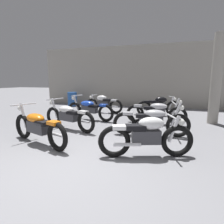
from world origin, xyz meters
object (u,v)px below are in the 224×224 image
Objects in this scene: motorcycle_left_row_1 at (68,116)px; motorcycle_right_row_0 at (147,136)px; motorcycle_left_row_3 at (103,103)px; support_pillar at (216,79)px; motorcycle_right_row_3 at (159,106)px; oil_drum at (72,99)px; motorcycle_left_row_0 at (38,126)px; motorcycle_right_row_2 at (156,112)px; motorcycle_right_row_1 at (151,120)px; motorcycle_left_row_2 at (89,109)px.

motorcycle_right_row_0 is at bearing -27.72° from motorcycle_left_row_1.
motorcycle_left_row_3 is 5.33m from motorcycle_right_row_0.
motorcycle_right_row_3 is (-1.99, 0.90, -1.14)m from support_pillar.
motorcycle_left_row_3 and motorcycle_right_row_3 have the same top height.
motorcycle_right_row_0 reaches higher than oil_drum.
support_pillar reaches higher than motorcycle_left_row_3.
motorcycle_left_row_3 is at bearing 119.71° from motorcycle_right_row_0.
motorcycle_left_row_0 is 5.38m from motorcycle_right_row_3.
support_pillar is 1.52× the size of motorcycle_left_row_1.
motorcycle_right_row_3 is 2.24× the size of oil_drum.
motorcycle_left_row_1 is at bearing 90.31° from motorcycle_left_row_0.
support_pillar reaches higher than motorcycle_right_row_0.
motorcycle_right_row_0 is 3.02m from motorcycle_right_row_2.
motorcycle_left_row_1 is 1.07× the size of motorcycle_left_row_3.
motorcycle_left_row_1 is 2.61m from motorcycle_right_row_1.
motorcycle_left_row_2 and motorcycle_right_row_2 have the same top height.
motorcycle_right_row_2 reaches higher than motorcycle_right_row_3.
motorcycle_right_row_3 is at bearing 33.58° from motorcycle_left_row_2.
motorcycle_left_row_0 reaches higher than motorcycle_right_row_3.
motorcycle_left_row_0 is 1.10× the size of motorcycle_right_row_0.
motorcycle_left_row_0 is 2.65m from motorcycle_right_row_0.
motorcycle_left_row_2 is at bearing -178.08° from motorcycle_right_row_2.
motorcycle_left_row_2 is at bearing 150.84° from motorcycle_right_row_1.
oil_drum is at bearing 148.61° from motorcycle_left_row_3.
support_pillar is at bearing 20.27° from motorcycle_right_row_2.
motorcycle_left_row_1 reaches higher than motorcycle_left_row_3.
motorcycle_left_row_2 is at bearing -169.82° from support_pillar.
motorcycle_left_row_2 and motorcycle_right_row_1 have the same top height.
motorcycle_left_row_3 is (-4.61, 0.88, -1.14)m from support_pillar.
motorcycle_left_row_1 is at bearing -129.04° from motorcycle_right_row_3.
motorcycle_left_row_2 reaches higher than motorcycle_right_row_0.
motorcycle_right_row_3 is (2.60, 1.73, 0.01)m from motorcycle_left_row_2.
support_pillar is 1.68× the size of motorcycle_right_row_0.
support_pillar is 2.42m from motorcycle_right_row_2.
motorcycle_left_row_3 is 0.91× the size of motorcycle_right_row_2.
motorcycle_right_row_2 is at bearing 31.55° from motorcycle_left_row_1.
motorcycle_right_row_1 is 1.14× the size of motorcycle_right_row_3.
motorcycle_left_row_3 reaches higher than oil_drum.
motorcycle_left_row_2 is 1.70m from motorcycle_left_row_3.
motorcycle_right_row_3 is at bearing 90.22° from motorcycle_right_row_0.
motorcycle_left_row_0 is 2.45× the size of oil_drum.
motorcycle_right_row_2 is (-2.00, -0.74, -1.15)m from support_pillar.
oil_drum is (-5.24, 1.57, -0.03)m from motorcycle_right_row_3.
motorcycle_right_row_3 is at bearing 89.44° from motorcycle_right_row_1.
motorcycle_left_row_3 is at bearing 89.87° from motorcycle_left_row_0.
oil_drum is at bearing 130.19° from motorcycle_right_row_0.
motorcycle_left_row_3 is at bearing -31.39° from oil_drum.
motorcycle_left_row_3 is (-0.02, 1.70, 0.01)m from motorcycle_left_row_2.
motorcycle_left_row_2 is (0.03, 2.96, 0.00)m from motorcycle_left_row_0.
motorcycle_left_row_3 is at bearing 89.68° from motorcycle_left_row_1.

